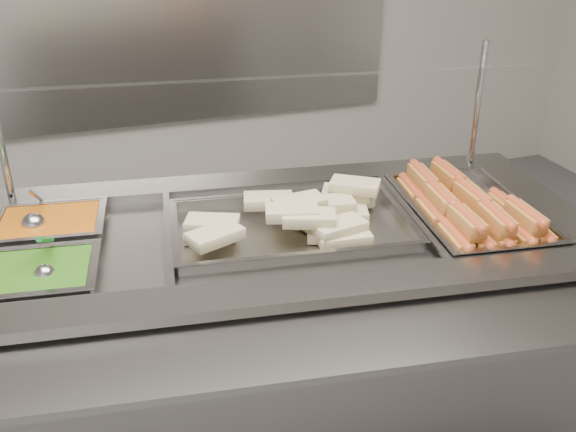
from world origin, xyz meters
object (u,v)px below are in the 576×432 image
object	(u,v)px
pan_wraps	(291,230)
serving_spoon	(45,268)
pan_hotdogs	(468,219)
ladle	(34,222)
sneeze_guard	(258,83)
steam_counter	(273,347)

from	to	relation	value
pan_wraps	serving_spoon	world-z (taller)	serving_spoon
pan_hotdogs	serving_spoon	xyz separation A→B (m)	(-1.29, 0.03, 0.05)
pan_wraps	ladle	xyz separation A→B (m)	(-0.74, 0.25, 0.04)
sneeze_guard	pan_hotdogs	xyz separation A→B (m)	(0.61, -0.32, -0.42)
sneeze_guard	ladle	distance (m)	0.80
sneeze_guard	ladle	world-z (taller)	sneeze_guard
steam_counter	serving_spoon	size ratio (longest dim) A/B	10.89
pan_wraps	serving_spoon	size ratio (longest dim) A/B	4.02
sneeze_guard	pan_hotdogs	distance (m)	0.80
steam_counter	pan_wraps	size ratio (longest dim) A/B	2.71
ladle	serving_spoon	world-z (taller)	ladle
ladle	serving_spoon	distance (m)	0.30
steam_counter	ladle	size ratio (longest dim) A/B	10.29
steam_counter	pan_wraps	xyz separation A→B (m)	(0.06, -0.01, 0.44)
pan_hotdogs	pan_wraps	bearing A→B (deg)	171.61
pan_hotdogs	ladle	size ratio (longest dim) A/B	3.08
pan_wraps	steam_counter	bearing A→B (deg)	171.61
steam_counter	pan_wraps	bearing A→B (deg)	-8.39
pan_hotdogs	pan_wraps	distance (m)	0.58
sneeze_guard	pan_wraps	world-z (taller)	sneeze_guard
pan_hotdogs	ladle	xyz separation A→B (m)	(-1.32, 0.33, 0.05)
sneeze_guard	serving_spoon	bearing A→B (deg)	-157.46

